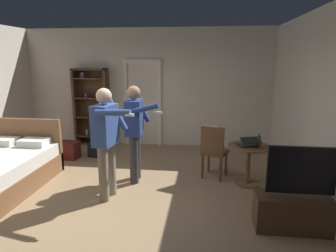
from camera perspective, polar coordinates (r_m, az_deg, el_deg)
The scene contains 14 objects.
ground_plane at distance 5.00m, azimuth -10.58°, elevation -12.90°, with size 6.70×6.70×0.00m, color #997A56.
wall_back at distance 7.50m, azimuth -3.98°, elevation 7.30°, with size 6.33×0.12×2.87m, color silver.
wall_right at distance 4.65m, azimuth 28.08°, elevation 2.47°, with size 0.12×6.22×2.87m, color silver.
doorway_frame at distance 7.47m, azimuth -4.85°, elevation 5.60°, with size 0.93×0.08×2.13m.
bookshelf at distance 7.72m, azimuth -14.36°, elevation 4.03°, with size 0.86×0.32×1.92m.
tv_flatscreen at distance 4.28m, azimuth 24.90°, elevation -13.96°, with size 1.26×0.40×1.11m.
side_table at distance 5.34m, azimuth 15.11°, elevation -5.92°, with size 0.71×0.71×0.70m.
laptop at distance 5.22m, azimuth 15.16°, elevation -3.19°, with size 0.40×0.41×0.16m.
bottle_on_table at distance 5.19m, azimuth 16.96°, elevation -2.87°, with size 0.06×0.06×0.23m.
wooden_chair at distance 5.45m, azimuth 8.71°, elevation -4.49°, with size 0.54×0.54×0.99m.
person_blue_shirt at distance 4.60m, azimuth -11.69°, elevation -1.84°, with size 0.70×0.68×1.73m.
person_striped_shirt at distance 5.21m, azimuth -6.33°, elevation -0.23°, with size 0.66×0.57×1.70m.
suitcase_dark at distance 6.93m, azimuth -18.84°, elevation -4.37°, with size 0.53×0.32×0.38m, color #4C1919.
suitcase_small at distance 6.87m, azimuth -12.78°, elevation -4.33°, with size 0.47×0.32×0.33m, color black.
Camera 1 is at (1.44, -4.28, 2.15)m, focal length 31.89 mm.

